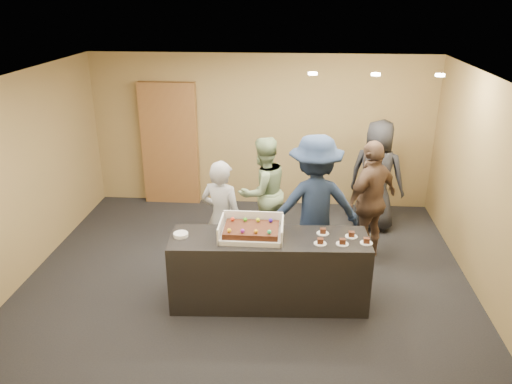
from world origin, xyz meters
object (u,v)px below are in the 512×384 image
(cake_box, at_px, (252,232))
(person_navy_man, at_px, (314,206))
(person_server_grey, at_px, (222,219))
(person_dark_suit, at_px, (377,176))
(storage_cabinet, at_px, (170,144))
(person_brown_extra, at_px, (371,201))
(plate_stack, at_px, (181,235))
(sheet_cake, at_px, (251,230))
(person_sage_man, at_px, (263,192))
(serving_counter, at_px, (269,270))

(cake_box, height_order, person_navy_man, person_navy_man)
(person_server_grey, xyz_separation_m, person_dark_suit, (2.27, 1.64, 0.09))
(storage_cabinet, bearing_deg, person_dark_suit, -13.05)
(person_server_grey, distance_m, person_brown_extra, 2.15)
(plate_stack, xyz_separation_m, person_dark_suit, (2.66, 2.34, -0.01))
(plate_stack, xyz_separation_m, person_server_grey, (0.40, 0.70, -0.10))
(cake_box, xyz_separation_m, person_dark_suit, (1.81, 2.26, -0.04))
(person_dark_suit, bearing_deg, person_navy_man, 77.72)
(cake_box, bearing_deg, sheet_cake, -91.02)
(storage_cabinet, distance_m, person_navy_man, 3.40)
(plate_stack, bearing_deg, cake_box, 5.42)
(storage_cabinet, bearing_deg, sheet_cake, -60.67)
(person_server_grey, bearing_deg, storage_cabinet, -42.78)
(person_sage_man, bearing_deg, cake_box, 50.95)
(sheet_cake, bearing_deg, person_server_grey, 125.07)
(person_sage_man, bearing_deg, storage_cabinet, -78.35)
(person_brown_extra, height_order, person_dark_suit, person_dark_suit)
(sheet_cake, xyz_separation_m, person_navy_man, (0.78, 0.83, -0.02))
(sheet_cake, relative_size, person_sage_man, 0.38)
(plate_stack, distance_m, person_server_grey, 0.81)
(person_brown_extra, distance_m, person_dark_suit, 1.02)
(serving_counter, xyz_separation_m, person_server_grey, (-0.67, 0.65, 0.37))
(serving_counter, relative_size, person_navy_man, 1.23)
(cake_box, bearing_deg, serving_counter, -7.37)
(serving_counter, relative_size, plate_stack, 13.48)
(person_server_grey, height_order, person_dark_suit, person_dark_suit)
(storage_cabinet, xyz_separation_m, person_dark_suit, (3.56, -0.83, -0.20))
(storage_cabinet, distance_m, sheet_cake, 3.57)
(person_navy_man, bearing_deg, cake_box, 35.41)
(person_sage_man, height_order, person_dark_suit, person_dark_suit)
(storage_cabinet, bearing_deg, person_brown_extra, -28.66)
(person_brown_extra, bearing_deg, storage_cabinet, -73.28)
(plate_stack, bearing_deg, person_server_grey, 60.52)
(storage_cabinet, height_order, person_sage_man, storage_cabinet)
(plate_stack, height_order, person_dark_suit, person_dark_suit)
(serving_counter, height_order, plate_stack, plate_stack)
(serving_counter, height_order, person_navy_man, person_navy_man)
(serving_counter, height_order, cake_box, cake_box)
(person_navy_man, bearing_deg, plate_stack, 17.92)
(sheet_cake, bearing_deg, person_brown_extra, 38.86)
(person_server_grey, xyz_separation_m, person_navy_man, (1.23, 0.18, 0.16))
(cake_box, bearing_deg, storage_cabinet, 119.56)
(person_navy_man, bearing_deg, person_sage_man, -56.16)
(storage_cabinet, xyz_separation_m, cake_box, (1.75, -3.08, -0.16))
(person_server_grey, bearing_deg, plate_stack, 80.05)
(serving_counter, height_order, person_server_grey, person_server_grey)
(person_sage_man, height_order, person_navy_man, person_navy_man)
(person_server_grey, height_order, person_navy_man, person_navy_man)
(storage_cabinet, bearing_deg, person_navy_man, -42.11)
(person_brown_extra, bearing_deg, person_server_grey, -27.39)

